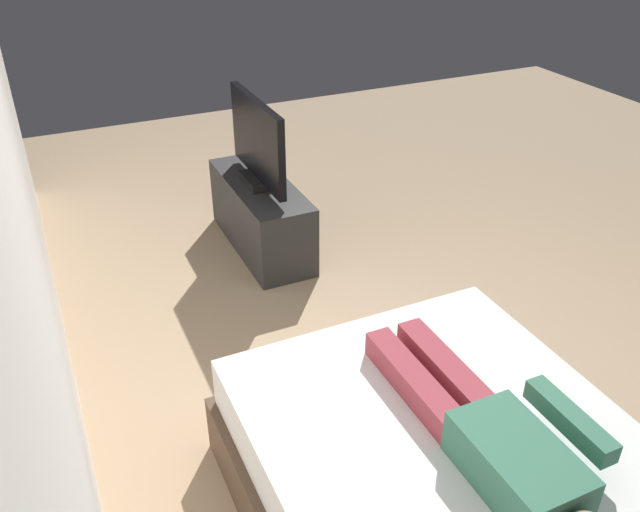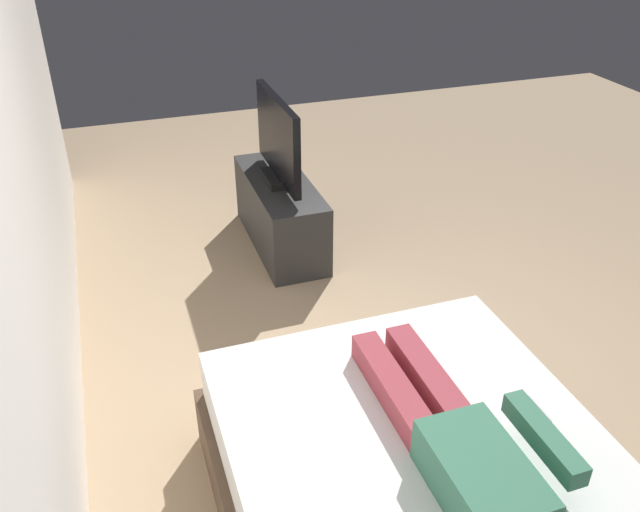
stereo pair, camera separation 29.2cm
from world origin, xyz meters
name	(u,v)px [view 1 (the left image)]	position (x,y,z in m)	size (l,w,h in m)	color
ground_plane	(422,416)	(0.00, 0.00, 0.00)	(10.00, 10.00, 0.00)	tan
back_wall	(8,190)	(0.40, 1.60, 1.40)	(6.40, 0.10, 2.80)	silver
person	(496,439)	(-0.73, 0.20, 0.62)	(1.26, 0.46, 0.18)	#387056
remote	(552,395)	(-0.57, -0.20, 0.55)	(0.15, 0.04, 0.02)	black
tv_stand	(261,215)	(1.95, 0.13, 0.25)	(1.10, 0.40, 0.50)	#2D2D2D
tv	(258,144)	(1.95, 0.13, 0.78)	(0.88, 0.20, 0.59)	black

